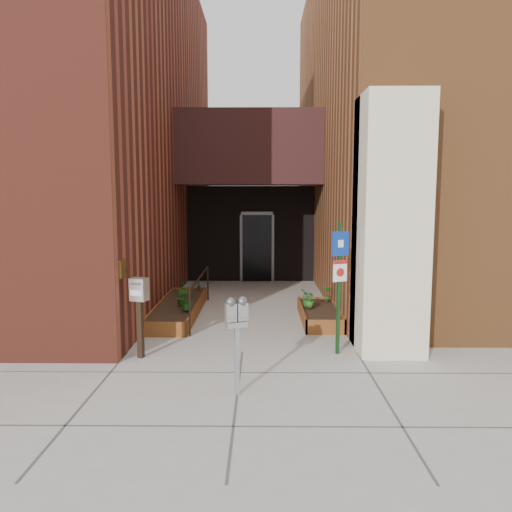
{
  "coord_description": "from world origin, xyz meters",
  "views": [
    {
      "loc": [
        0.33,
        -8.4,
        2.73
      ],
      "look_at": [
        0.22,
        1.8,
        1.47
      ],
      "focal_mm": 35.0,
      "sensor_mm": 36.0,
      "label": 1
    }
  ],
  "objects": [
    {
      "name": "shrub_right_a",
      "position": [
        1.39,
        2.2,
        0.47
      ],
      "size": [
        0.21,
        0.21,
        0.34
      ],
      "primitive_type": "imported",
      "rotation": [
        0.0,
        0.0,
        1.44
      ],
      "color": "#2B611B",
      "rests_on": "planter_right"
    },
    {
      "name": "payment_dropbox",
      "position": [
        -1.69,
        -0.29,
        0.98
      ],
      "size": [
        0.32,
        0.27,
        1.36
      ],
      "color": "black",
      "rests_on": "ground"
    },
    {
      "name": "shrub_left_c",
      "position": [
        -1.55,
        3.38,
        0.48
      ],
      "size": [
        0.29,
        0.29,
        0.37
      ],
      "primitive_type": "imported",
      "rotation": [
        0.0,
        0.0,
        3.88
      ],
      "color": "#1B5017",
      "rests_on": "planter_left"
    },
    {
      "name": "planter_right",
      "position": [
        1.6,
        2.2,
        0.13
      ],
      "size": [
        0.8,
        2.2,
        0.3
      ],
      "color": "brown",
      "rests_on": "ground"
    },
    {
      "name": "shrub_left_d",
      "position": [
        -1.29,
        4.3,
        0.46
      ],
      "size": [
        0.22,
        0.22,
        0.32
      ],
      "primitive_type": "imported",
      "rotation": [
        0.0,
        0.0,
        5.07
      ],
      "color": "#1F5518",
      "rests_on": "planter_left"
    },
    {
      "name": "planter_left",
      "position": [
        -1.55,
        2.7,
        0.13
      ],
      "size": [
        0.9,
        3.6,
        0.3
      ],
      "color": "brown",
      "rests_on": "ground"
    },
    {
      "name": "sign_post",
      "position": [
        1.65,
        -0.06,
        1.4
      ],
      "size": [
        0.3,
        0.13,
        2.27
      ],
      "color": "#133615",
      "rests_on": "ground"
    },
    {
      "name": "parking_meter",
      "position": [
        -0.0,
        -1.85,
        1.06
      ],
      "size": [
        0.32,
        0.21,
        1.37
      ],
      "color": "#9C9C9E",
      "rests_on": "ground"
    },
    {
      "name": "ground",
      "position": [
        0.0,
        0.0,
        0.0
      ],
      "size": [
        80.0,
        80.0,
        0.0
      ],
      "primitive_type": "plane",
      "color": "#9E9991",
      "rests_on": "ground"
    },
    {
      "name": "handrail",
      "position": [
        -1.05,
        2.65,
        0.75
      ],
      "size": [
        0.04,
        3.34,
        0.9
      ],
      "color": "black",
      "rests_on": "ground"
    },
    {
      "name": "shrub_left_b",
      "position": [
        -1.47,
        2.43,
        0.48
      ],
      "size": [
        0.24,
        0.24,
        0.36
      ],
      "primitive_type": "imported",
      "rotation": [
        0.0,
        0.0,
        1.84
      ],
      "color": "#245317",
      "rests_on": "planter_left"
    },
    {
      "name": "shrub_right_c",
      "position": [
        1.35,
        2.32,
        0.49
      ],
      "size": [
        0.38,
        0.38,
        0.37
      ],
      "primitive_type": "imported",
      "rotation": [
        0.0,
        0.0,
        4.57
      ],
      "color": "#18561B",
      "rests_on": "planter_right"
    },
    {
      "name": "shrub_left_a",
      "position": [
        -1.25,
        1.95,
        0.49
      ],
      "size": [
        0.49,
        0.49,
        0.38
      ],
      "primitive_type": "imported",
      "rotation": [
        0.0,
        0.0,
        0.83
      ],
      "color": "#185317",
      "rests_on": "planter_left"
    },
    {
      "name": "shrub_right_b",
      "position": [
        1.85,
        2.83,
        0.48
      ],
      "size": [
        0.23,
        0.23,
        0.35
      ],
      "primitive_type": "imported",
      "rotation": [
        0.0,
        0.0,
        2.88
      ],
      "color": "#215D1A",
      "rests_on": "planter_right"
    },
    {
      "name": "architecture",
      "position": [
        -0.18,
        6.89,
        4.98
      ],
      "size": [
        20.0,
        14.6,
        10.0
      ],
      "color": "maroon",
      "rests_on": "ground"
    }
  ]
}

